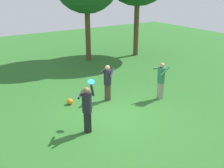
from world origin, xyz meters
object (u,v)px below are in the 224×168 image
at_px(person_thrower, 87,106).
at_px(person_catcher, 108,80).
at_px(person_bystander, 161,78).
at_px(frisbee, 91,82).
at_px(ball_orange, 70,102).

xyz_separation_m(person_thrower, person_catcher, (2.04, 1.92, -0.04)).
distance_m(person_bystander, frisbee, 3.71).
xyz_separation_m(person_catcher, frisbee, (-1.56, -1.36, 0.65)).
height_order(person_bystander, ball_orange, person_bystander).
height_order(person_catcher, frisbee, frisbee).
bearing_deg(person_bystander, frisbee, 0.00).
distance_m(person_thrower, ball_orange, 2.63).
relative_size(person_catcher, ball_orange, 6.12).
relative_size(person_bystander, frisbee, 4.90).
height_order(frisbee, ball_orange, frisbee).
distance_m(person_catcher, ball_orange, 1.89).
distance_m(person_catcher, person_bystander, 2.39).
distance_m(person_thrower, person_catcher, 2.80).
relative_size(frisbee, ball_orange, 1.29).
relative_size(person_thrower, frisbee, 5.41).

